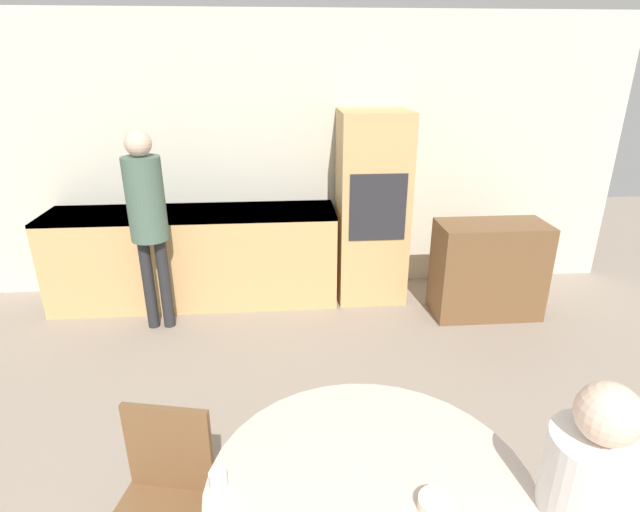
{
  "coord_description": "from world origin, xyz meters",
  "views": [
    {
      "loc": [
        -0.19,
        0.22,
        2.2
      ],
      "look_at": [
        0.03,
        2.96,
        1.11
      ],
      "focal_mm": 28.0,
      "sensor_mm": 36.0,
      "label": 1
    }
  ],
  "objects_px": {
    "oven_unit": "(372,208)",
    "bowl_far": "(437,504)",
    "cup": "(218,482)",
    "chair_far_left": "(164,495)",
    "person_standing": "(147,210)",
    "sideboard": "(488,270)"
  },
  "relations": [
    {
      "from": "person_standing",
      "to": "chair_far_left",
      "type": "bearing_deg",
      "value": -76.79
    },
    {
      "from": "bowl_far",
      "to": "chair_far_left",
      "type": "bearing_deg",
      "value": 159.09
    },
    {
      "from": "chair_far_left",
      "to": "oven_unit",
      "type": "bearing_deg",
      "value": 76.38
    },
    {
      "from": "sideboard",
      "to": "person_standing",
      "type": "bearing_deg",
      "value": -179.77
    },
    {
      "from": "oven_unit",
      "to": "cup",
      "type": "bearing_deg",
      "value": -109.64
    },
    {
      "from": "bowl_far",
      "to": "person_standing",
      "type": "bearing_deg",
      "value": 120.1
    },
    {
      "from": "person_standing",
      "to": "bowl_far",
      "type": "distance_m",
      "value": 3.16
    },
    {
      "from": "oven_unit",
      "to": "chair_far_left",
      "type": "height_order",
      "value": "oven_unit"
    },
    {
      "from": "sideboard",
      "to": "chair_far_left",
      "type": "xyz_separation_m",
      "value": [
        -2.36,
        -2.34,
        0.05
      ]
    },
    {
      "from": "sideboard",
      "to": "bowl_far",
      "type": "xyz_separation_m",
      "value": [
        -1.33,
        -2.73,
        0.35
      ]
    },
    {
      "from": "sideboard",
      "to": "bowl_far",
      "type": "bearing_deg",
      "value": -115.96
    },
    {
      "from": "sideboard",
      "to": "person_standing",
      "type": "distance_m",
      "value": 2.98
    },
    {
      "from": "chair_far_left",
      "to": "person_standing",
      "type": "bearing_deg",
      "value": 115.56
    },
    {
      "from": "oven_unit",
      "to": "bowl_far",
      "type": "xyz_separation_m",
      "value": [
        -0.34,
        -3.22,
        -0.11
      ]
    },
    {
      "from": "sideboard",
      "to": "cup",
      "type": "relative_size",
      "value": 11.8
    },
    {
      "from": "oven_unit",
      "to": "person_standing",
      "type": "xyz_separation_m",
      "value": [
        -1.92,
        -0.5,
        0.18
      ]
    },
    {
      "from": "cup",
      "to": "chair_far_left",
      "type": "bearing_deg",
      "value": 137.72
    },
    {
      "from": "sideboard",
      "to": "chair_far_left",
      "type": "relative_size",
      "value": 1.11
    },
    {
      "from": "chair_far_left",
      "to": "bowl_far",
      "type": "relative_size",
      "value": 6.62
    },
    {
      "from": "chair_far_left",
      "to": "cup",
      "type": "relative_size",
      "value": 10.67
    },
    {
      "from": "cup",
      "to": "bowl_far",
      "type": "relative_size",
      "value": 0.62
    },
    {
      "from": "sideboard",
      "to": "person_standing",
      "type": "relative_size",
      "value": 0.56
    }
  ]
}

